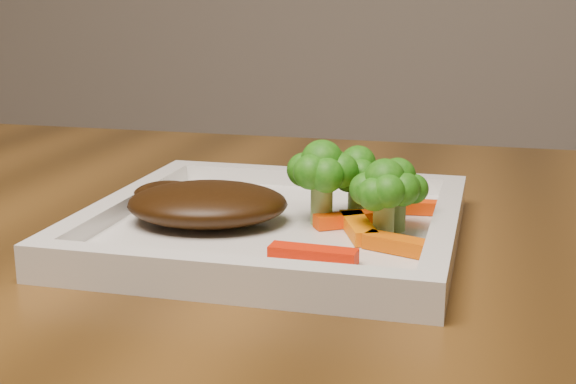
# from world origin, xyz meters

# --- Properties ---
(plate) EXTENTS (0.27, 0.27, 0.01)m
(plate) POSITION_xyz_m (-0.28, 0.08, 0.76)
(plate) COLOR silver
(plate) RESTS_ON dining_table
(steak) EXTENTS (0.14, 0.12, 0.03)m
(steak) POSITION_xyz_m (-0.33, 0.07, 0.78)
(steak) COLOR black
(steak) RESTS_ON plate
(broccoli_0) EXTENTS (0.06, 0.06, 0.07)m
(broccoli_0) POSITION_xyz_m (-0.23, 0.11, 0.80)
(broccoli_0) COLOR #3B7914
(broccoli_0) RESTS_ON plate
(broccoli_1) EXTENTS (0.06, 0.06, 0.06)m
(broccoli_1) POSITION_xyz_m (-0.19, 0.08, 0.79)
(broccoli_1) COLOR #255F0F
(broccoli_1) RESTS_ON plate
(broccoli_2) EXTENTS (0.06, 0.06, 0.06)m
(broccoli_2) POSITION_xyz_m (-0.20, 0.06, 0.79)
(broccoli_2) COLOR #206110
(broccoli_2) RESTS_ON plate
(broccoli_3) EXTENTS (0.07, 0.07, 0.06)m
(broccoli_3) POSITION_xyz_m (-0.25, 0.08, 0.79)
(broccoli_3) COLOR #1A7012
(broccoli_3) RESTS_ON plate
(carrot_0) EXTENTS (0.06, 0.02, 0.01)m
(carrot_0) POSITION_xyz_m (-0.24, -0.00, 0.77)
(carrot_0) COLOR red
(carrot_0) RESTS_ON plate
(carrot_1) EXTENTS (0.06, 0.03, 0.01)m
(carrot_1) POSITION_xyz_m (-0.18, 0.03, 0.77)
(carrot_1) COLOR #D45503
(carrot_1) RESTS_ON plate
(carrot_3) EXTENTS (0.05, 0.02, 0.01)m
(carrot_3) POSITION_xyz_m (-0.18, 0.13, 0.77)
(carrot_3) COLOR #E23603
(carrot_3) RESTS_ON plate
(carrot_5) EXTENTS (0.04, 0.06, 0.01)m
(carrot_5) POSITION_xyz_m (-0.22, 0.06, 0.77)
(carrot_5) COLOR orange
(carrot_5) RESTS_ON plate
(carrot_6) EXTENTS (0.05, 0.04, 0.01)m
(carrot_6) POSITION_xyz_m (-0.23, 0.08, 0.77)
(carrot_6) COLOR #FF4504
(carrot_6) RESTS_ON plate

